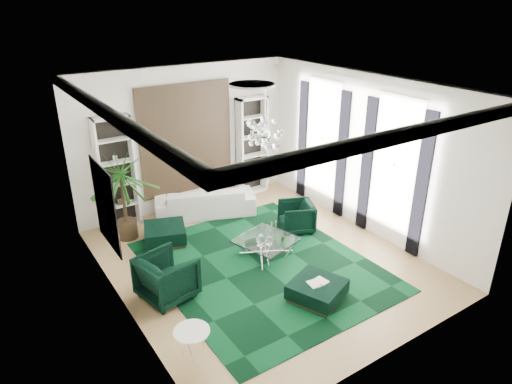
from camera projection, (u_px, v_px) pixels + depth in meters
floor at (260, 260)px, 10.02m from camera, size 6.00×7.00×0.02m
ceiling at (261, 85)px, 8.50m from camera, size 6.00×7.00×0.02m
wall_back at (185, 138)px, 11.95m from camera, size 6.00×0.02×3.80m
wall_front at (397, 255)px, 6.58m from camera, size 6.00×0.02×3.80m
wall_left at (114, 217)px, 7.73m from camera, size 0.02×7.00×3.80m
wall_right at (366, 154)px, 10.79m from camera, size 0.02×7.00×3.80m
crown_molding at (261, 91)px, 8.55m from camera, size 6.00×7.00×0.18m
ceiling_medallion at (252, 85)px, 8.75m from camera, size 0.90×0.90×0.05m
tapestry at (186, 139)px, 11.91m from camera, size 2.50×0.06×2.80m
shelving_left at (117, 173)px, 11.00m from camera, size 0.90×0.38×2.80m
shelving_right at (252, 146)px, 12.98m from camera, size 0.90×0.38×2.80m
painting at (106, 206)px, 8.23m from camera, size 0.04×1.30×1.60m
window_near at (395, 165)px, 10.10m from camera, size 0.03×1.10×2.90m
curtain_near_a at (421, 187)px, 9.58m from camera, size 0.07×0.30×3.25m
curtain_near_b at (367, 166)px, 10.77m from camera, size 0.07×0.30×3.25m
window_far at (323, 139)px, 11.93m from camera, size 0.03×1.10×2.90m
curtain_far_a at (342, 156)px, 11.41m from camera, size 0.07×0.30×3.25m
curtain_far_b at (303, 141)px, 12.61m from camera, size 0.07×0.30×3.25m
rug at (262, 266)px, 9.79m from camera, size 4.20×5.00×0.02m
sofa at (205, 201)px, 12.00m from camera, size 2.76×1.87×0.75m
armchair_left at (167, 277)px, 8.64m from camera, size 1.14×1.12×0.88m
armchair_right at (296, 217)px, 11.16m from camera, size 1.06×1.05×0.74m
coffee_table at (266, 247)px, 10.15m from camera, size 1.42×1.42×0.39m
ottoman_side at (165, 234)px, 10.67m from camera, size 1.18×1.18×0.41m
ottoman_front at (317, 291)px, 8.67m from camera, size 1.20×1.20×0.37m
book at (318, 282)px, 8.59m from camera, size 0.39×0.26×0.03m
side_table at (193, 345)px, 7.20m from camera, size 0.63×0.63×0.55m
palm at (122, 187)px, 10.44m from camera, size 1.94×1.94×2.63m
chandelier at (265, 134)px, 8.95m from camera, size 1.07×1.07×0.80m
table_plant at (283, 235)px, 9.98m from camera, size 0.15×0.12×0.24m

